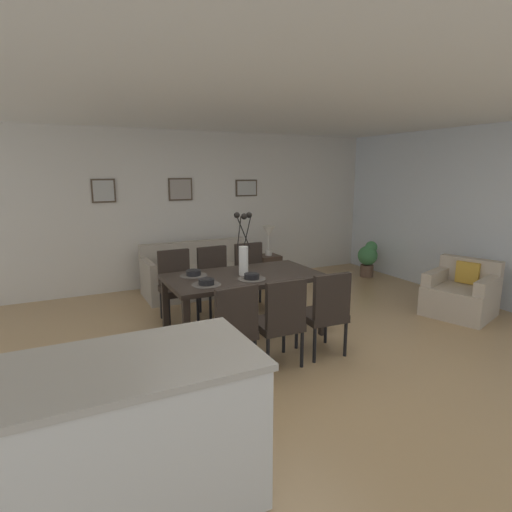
# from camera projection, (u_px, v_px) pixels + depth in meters

# --- Properties ---
(ground_plane) EXTENTS (9.00, 9.00, 0.00)m
(ground_plane) POSITION_uv_depth(u_px,v_px,m) (276.00, 353.00, 4.48)
(ground_plane) COLOR tan
(back_wall_panel) EXTENTS (9.00, 0.10, 2.60)m
(back_wall_panel) POSITION_uv_depth(u_px,v_px,m) (185.00, 209.00, 7.07)
(back_wall_panel) COLOR silver
(back_wall_panel) RESTS_ON ground
(side_window_wall) EXTENTS (0.10, 6.30, 2.60)m
(side_window_wall) POSITION_uv_depth(u_px,v_px,m) (478.00, 215.00, 6.15)
(side_window_wall) COLOR white
(side_window_wall) RESTS_ON ground
(ceiling_panel) EXTENTS (9.00, 7.20, 0.08)m
(ceiling_panel) POSITION_uv_depth(u_px,v_px,m) (260.00, 102.00, 4.30)
(ceiling_panel) COLOR white
(dining_table) EXTENTS (1.80, 0.99, 0.74)m
(dining_table) POSITION_uv_depth(u_px,v_px,m) (244.00, 281.00, 4.88)
(dining_table) COLOR black
(dining_table) RESTS_ON ground
(dining_chair_near_left) EXTENTS (0.47, 0.47, 0.92)m
(dining_chair_near_left) POSITION_uv_depth(u_px,v_px,m) (231.00, 326.00, 3.87)
(dining_chair_near_left) COLOR black
(dining_chair_near_left) RESTS_ON ground
(dining_chair_near_right) EXTENTS (0.44, 0.44, 0.92)m
(dining_chair_near_right) POSITION_uv_depth(u_px,v_px,m) (177.00, 282.00, 5.43)
(dining_chair_near_right) COLOR black
(dining_chair_near_right) RESTS_ON ground
(dining_chair_far_left) EXTENTS (0.45, 0.45, 0.92)m
(dining_chair_far_left) POSITION_uv_depth(u_px,v_px,m) (280.00, 318.00, 4.09)
(dining_chair_far_left) COLOR black
(dining_chair_far_left) RESTS_ON ground
(dining_chair_far_right) EXTENTS (0.46, 0.46, 0.92)m
(dining_chair_far_right) POSITION_uv_depth(u_px,v_px,m) (215.00, 277.00, 5.67)
(dining_chair_far_right) COLOR black
(dining_chair_far_right) RESTS_ON ground
(dining_chair_mid_left) EXTENTS (0.46, 0.46, 0.92)m
(dining_chair_mid_left) POSITION_uv_depth(u_px,v_px,m) (325.00, 310.00, 4.34)
(dining_chair_mid_left) COLOR black
(dining_chair_mid_left) RESTS_ON ground
(dining_chair_mid_right) EXTENTS (0.44, 0.44, 0.92)m
(dining_chair_mid_right) POSITION_uv_depth(u_px,v_px,m) (252.00, 272.00, 5.94)
(dining_chair_mid_right) COLOR black
(dining_chair_mid_right) RESTS_ON ground
(centerpiece_vase) EXTENTS (0.21, 0.23, 0.73)m
(centerpiece_vase) POSITION_uv_depth(u_px,v_px,m) (243.00, 251.00, 4.81)
(centerpiece_vase) COLOR white
(centerpiece_vase) RESTS_ON dining_table
(placemat_near_left) EXTENTS (0.32, 0.32, 0.01)m
(placemat_near_left) POSITION_uv_depth(u_px,v_px,m) (207.00, 285.00, 4.43)
(placemat_near_left) COLOR #4C4742
(placemat_near_left) RESTS_ON dining_table
(bowl_near_left) EXTENTS (0.17, 0.17, 0.07)m
(bowl_near_left) POSITION_uv_depth(u_px,v_px,m) (206.00, 281.00, 4.43)
(bowl_near_left) COLOR black
(bowl_near_left) RESTS_ON dining_table
(placemat_near_right) EXTENTS (0.32, 0.32, 0.01)m
(placemat_near_right) POSITION_uv_depth(u_px,v_px,m) (194.00, 275.00, 4.82)
(placemat_near_right) COLOR #4C4742
(placemat_near_right) RESTS_ON dining_table
(bowl_near_right) EXTENTS (0.17, 0.17, 0.07)m
(bowl_near_right) POSITION_uv_depth(u_px,v_px,m) (194.00, 272.00, 4.82)
(bowl_near_right) COLOR black
(bowl_near_right) RESTS_ON dining_table
(placemat_far_left) EXTENTS (0.32, 0.32, 0.01)m
(placemat_far_left) POSITION_uv_depth(u_px,v_px,m) (252.00, 279.00, 4.67)
(placemat_far_left) COLOR #4C4742
(placemat_far_left) RESTS_ON dining_table
(bowl_far_left) EXTENTS (0.17, 0.17, 0.07)m
(bowl_far_left) POSITION_uv_depth(u_px,v_px,m) (252.00, 276.00, 4.66)
(bowl_far_left) COLOR black
(bowl_far_left) RESTS_ON dining_table
(sofa) EXTENTS (1.78, 0.84, 0.80)m
(sofa) POSITION_uv_depth(u_px,v_px,m) (200.00, 276.00, 6.69)
(sofa) COLOR #A89E8E
(sofa) RESTS_ON ground
(side_table) EXTENTS (0.36, 0.36, 0.52)m
(side_table) POSITION_uv_depth(u_px,v_px,m) (268.00, 270.00, 7.15)
(side_table) COLOR #3D2D23
(side_table) RESTS_ON ground
(table_lamp) EXTENTS (0.22, 0.22, 0.51)m
(table_lamp) POSITION_uv_depth(u_px,v_px,m) (269.00, 234.00, 7.03)
(table_lamp) COLOR beige
(table_lamp) RESTS_ON side_table
(armchair) EXTENTS (1.01, 1.01, 0.75)m
(armchair) POSITION_uv_depth(u_px,v_px,m) (461.00, 294.00, 5.65)
(armchair) COLOR #B7A893
(armchair) RESTS_ON ground
(kitchen_island) EXTENTS (1.53, 0.82, 0.92)m
(kitchen_island) POSITION_uv_depth(u_px,v_px,m) (125.00, 437.00, 2.34)
(kitchen_island) COLOR silver
(kitchen_island) RESTS_ON ground
(framed_picture_left) EXTENTS (0.36, 0.03, 0.37)m
(framed_picture_left) POSITION_uv_depth(u_px,v_px,m) (103.00, 191.00, 6.38)
(framed_picture_left) COLOR #473828
(framed_picture_center) EXTENTS (0.40, 0.03, 0.37)m
(framed_picture_center) POSITION_uv_depth(u_px,v_px,m) (180.00, 189.00, 6.91)
(framed_picture_center) COLOR #473828
(framed_picture_right) EXTENTS (0.42, 0.03, 0.30)m
(framed_picture_right) POSITION_uv_depth(u_px,v_px,m) (246.00, 188.00, 7.43)
(framed_picture_right) COLOR #473828
(potted_plant) EXTENTS (0.36, 0.36, 0.67)m
(potted_plant) POSITION_uv_depth(u_px,v_px,m) (368.00, 257.00, 7.69)
(potted_plant) COLOR brown
(potted_plant) RESTS_ON ground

